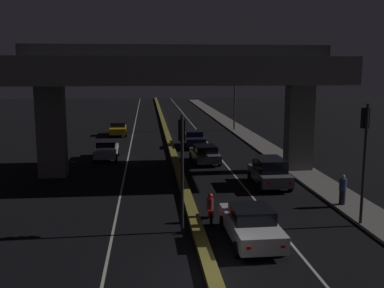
% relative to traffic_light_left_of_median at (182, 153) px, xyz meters
% --- Properties ---
extents(ground_plane, '(200.00, 200.00, 0.00)m').
position_rel_traffic_light_left_of_median_xyz_m(ground_plane, '(0.68, -4.94, -3.63)').
color(ground_plane, black).
extents(lane_line_left_inner, '(0.12, 126.00, 0.00)m').
position_rel_traffic_light_left_of_median_xyz_m(lane_line_left_inner, '(-3.14, 30.06, -3.62)').
color(lane_line_left_inner, beige).
rests_on(lane_line_left_inner, ground_plane).
extents(lane_line_right_inner, '(0.12, 126.00, 0.00)m').
position_rel_traffic_light_left_of_median_xyz_m(lane_line_right_inner, '(4.49, 30.06, -3.62)').
color(lane_line_right_inner, beige).
rests_on(lane_line_right_inner, ground_plane).
extents(median_divider, '(0.55, 126.00, 0.28)m').
position_rel_traffic_light_left_of_median_xyz_m(median_divider, '(0.68, 30.06, -3.48)').
color(median_divider, olive).
rests_on(median_divider, ground_plane).
extents(sidewalk_right, '(2.28, 126.00, 0.14)m').
position_rel_traffic_light_left_of_median_xyz_m(sidewalk_right, '(9.47, 23.06, -3.56)').
color(sidewalk_right, slate).
rests_on(sidewalk_right, ground_plane).
extents(elevated_overpass, '(21.26, 10.12, 8.95)m').
position_rel_traffic_light_left_of_median_xyz_m(elevated_overpass, '(0.68, 11.55, 3.30)').
color(elevated_overpass, slate).
rests_on(elevated_overpass, ground_plane).
extents(traffic_light_left_of_median, '(0.30, 0.49, 5.33)m').
position_rel_traffic_light_left_of_median_xyz_m(traffic_light_left_of_median, '(0.00, 0.00, 0.00)').
color(traffic_light_left_of_median, black).
rests_on(traffic_light_left_of_median, ground_plane).
extents(traffic_light_right_of_median, '(0.30, 0.49, 5.77)m').
position_rel_traffic_light_left_of_median_xyz_m(traffic_light_right_of_median, '(8.43, -0.00, 0.28)').
color(traffic_light_right_of_median, black).
rests_on(traffic_light_right_of_median, ground_plane).
extents(street_lamp, '(2.47, 0.32, 8.85)m').
position_rel_traffic_light_left_of_median_xyz_m(street_lamp, '(8.58, 33.33, 1.57)').
color(street_lamp, '#2D2D30').
rests_on(street_lamp, ground_plane).
extents(car_white_lead, '(2.10, 4.77, 1.55)m').
position_rel_traffic_light_left_of_median_xyz_m(car_white_lead, '(2.82, -1.51, -2.84)').
color(car_white_lead, silver).
rests_on(car_white_lead, ground_plane).
extents(car_grey_second, '(2.06, 4.25, 1.79)m').
position_rel_traffic_light_left_of_median_xyz_m(car_grey_second, '(6.11, 7.47, -2.70)').
color(car_grey_second, '#515459').
rests_on(car_grey_second, ground_plane).
extents(car_grey_third, '(2.17, 4.31, 1.43)m').
position_rel_traffic_light_left_of_median_xyz_m(car_grey_third, '(2.97, 14.86, -2.89)').
color(car_grey_third, '#515459').
rests_on(car_grey_third, ground_plane).
extents(car_dark_blue_fourth, '(2.03, 4.72, 1.57)m').
position_rel_traffic_light_left_of_median_xyz_m(car_dark_blue_fourth, '(2.82, 22.23, -2.82)').
color(car_dark_blue_fourth, '#141938').
rests_on(car_dark_blue_fourth, ground_plane).
extents(car_white_lead_oncoming, '(1.89, 4.13, 1.49)m').
position_rel_traffic_light_left_of_median_xyz_m(car_white_lead_oncoming, '(-4.87, 17.32, -2.85)').
color(car_white_lead_oncoming, silver).
rests_on(car_white_lead_oncoming, ground_plane).
extents(car_taxi_yellow_second_oncoming, '(2.05, 4.20, 1.47)m').
position_rel_traffic_light_left_of_median_xyz_m(car_taxi_yellow_second_oncoming, '(-4.74, 30.57, -2.88)').
color(car_taxi_yellow_second_oncoming, gold).
rests_on(car_taxi_yellow_second_oncoming, ground_plane).
extents(motorcycle_red_filtering_near, '(0.34, 1.76, 1.42)m').
position_rel_traffic_light_left_of_median_xyz_m(motorcycle_red_filtering_near, '(1.44, 1.13, -3.02)').
color(motorcycle_red_filtering_near, black).
rests_on(motorcycle_red_filtering_near, ground_plane).
extents(pedestrian_on_sidewalk, '(0.39, 0.39, 1.63)m').
position_rel_traffic_light_left_of_median_xyz_m(pedestrian_on_sidewalk, '(8.83, 2.83, -2.69)').
color(pedestrian_on_sidewalk, black).
rests_on(pedestrian_on_sidewalk, sidewalk_right).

